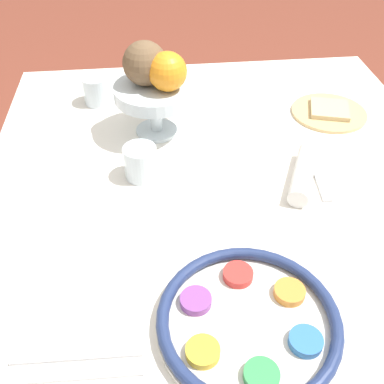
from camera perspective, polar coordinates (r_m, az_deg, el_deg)
dining_table at (r=1.17m, az=4.43°, el=-16.88°), size 1.40×1.04×0.75m
seder_plate at (r=0.72m, az=7.19°, el=-15.92°), size 0.28×0.28×0.03m
fruit_stand at (r=1.07m, az=-4.76°, el=12.07°), size 0.19×0.19×0.12m
orange_fruit at (r=1.02m, az=-3.14°, el=15.03°), size 0.09×0.09×0.09m
coconut at (r=1.05m, az=-6.02°, el=15.94°), size 0.10×0.10×0.10m
bread_plate at (r=1.24m, az=17.01°, el=9.73°), size 0.19×0.19×0.02m
napkin_roll at (r=0.98m, az=13.96°, el=2.29°), size 0.18×0.11×0.04m
cup_near at (r=1.25m, az=-12.01°, el=12.53°), size 0.07×0.07×0.07m
cup_mid at (r=0.96m, az=-6.55°, el=3.77°), size 0.07×0.07×0.07m
fork_left at (r=0.71m, az=-14.57°, el=-21.43°), size 0.03×0.19×0.01m
fork_right at (r=0.72m, az=-14.36°, el=-19.33°), size 0.03×0.19×0.01m
spoon at (r=1.02m, az=15.75°, el=2.16°), size 0.17×0.04×0.01m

